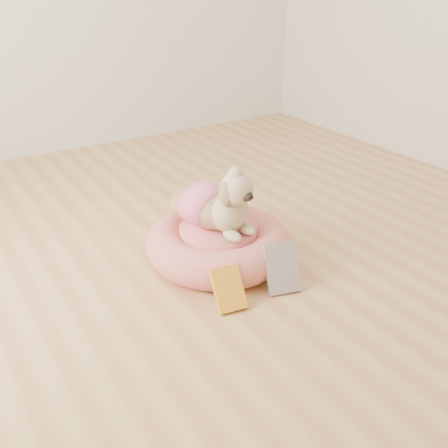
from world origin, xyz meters
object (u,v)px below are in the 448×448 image
pet_bed (218,243)px  book_yellow (228,289)px  book_white (282,267)px  dog (216,193)px

pet_bed → book_yellow: pet_bed is taller
book_yellow → book_white: 0.27m
pet_bed → dog: dog is taller
dog → book_yellow: 0.46m
pet_bed → book_white: bearing=-74.5°
pet_bed → dog: size_ratio=1.50×
pet_bed → dog: 0.26m
pet_bed → book_yellow: size_ratio=3.71×
dog → pet_bed: bearing=-26.8°
book_yellow → book_white: (0.26, -0.02, 0.02)m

